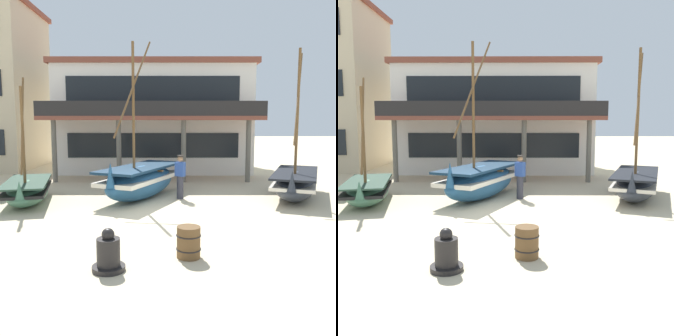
# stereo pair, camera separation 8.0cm
# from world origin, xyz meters

# --- Properties ---
(ground_plane) EXTENTS (120.00, 120.00, 0.00)m
(ground_plane) POSITION_xyz_m (0.00, 0.00, 0.00)
(ground_plane) COLOR beige
(fishing_boat_near_left) EXTENTS (2.22, 3.85, 4.52)m
(fishing_boat_near_left) POSITION_xyz_m (-5.06, 1.81, 0.48)
(fishing_boat_near_left) COLOR #427056
(fishing_boat_near_left) RESTS_ON ground
(fishing_boat_centre_large) EXTENTS (3.07, 4.72, 5.60)m
(fishing_boat_centre_large) POSITION_xyz_m (5.01, 2.79, 0.58)
(fishing_boat_centre_large) COLOR #2D333D
(fishing_boat_centre_large) RESTS_ON ground
(fishing_boat_far_right) EXTENTS (3.31, 4.77, 6.03)m
(fishing_boat_far_right) POSITION_xyz_m (-0.98, 2.72, 0.70)
(fishing_boat_far_right) COLOR #23517A
(fishing_boat_far_right) RESTS_ON ground
(fisherman_by_hull) EXTENTS (0.42, 0.38, 1.68)m
(fisherman_by_hull) POSITION_xyz_m (0.52, 2.62, 0.83)
(fisherman_by_hull) COLOR #33333D
(fisherman_by_hull) RESTS_ON ground
(capstan_winch) EXTENTS (0.67, 0.67, 0.88)m
(capstan_winch) POSITION_xyz_m (-1.14, -4.38, 0.34)
(capstan_winch) COLOR black
(capstan_winch) RESTS_ON ground
(wooden_barrel) EXTENTS (0.56, 0.56, 0.70)m
(wooden_barrel) POSITION_xyz_m (0.51, -3.66, 0.35)
(wooden_barrel) COLOR brown
(wooden_barrel) RESTS_ON ground
(harbor_building_main) EXTENTS (11.44, 9.65, 6.33)m
(harbor_building_main) POSITION_xyz_m (-0.76, 12.15, 3.17)
(harbor_building_main) COLOR white
(harbor_building_main) RESTS_ON ground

